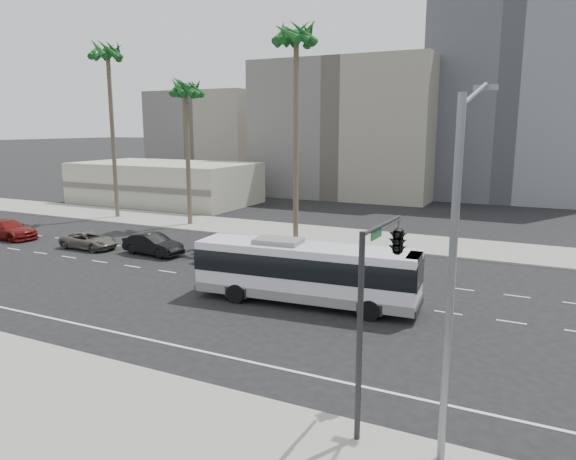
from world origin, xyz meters
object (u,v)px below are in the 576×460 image
Objects in this scene: car_d at (8,229)px; car_b at (153,244)px; car_a at (223,255)px; palm_mid at (186,92)px; car_c at (89,240)px; traffic_signal at (394,248)px; palm_near at (296,41)px; city_bus at (305,271)px; palm_far at (108,56)px; streetlight_corner at (456,251)px.

car_b is at bearing -86.72° from car_d.
car_a is 0.28× the size of palm_mid.
traffic_signal is (27.44, -12.66, 4.77)m from car_c.
palm_near reaches higher than car_b.
car_a is (-8.55, 5.08, -1.16)m from city_bus.
city_bus is at bearing -63.03° from palm_near.
city_bus is at bearing -98.25° from car_d.
traffic_signal is at bearing -115.40° from car_c.
traffic_signal is (15.40, -13.12, 4.78)m from car_a.
city_bus is 36.36m from palm_far.
palm_mid is (-26.42, 24.38, 7.10)m from traffic_signal.
streetlight_corner is at bearing -128.73° from car_a.
traffic_signal reaches higher than city_bus.
car_a is 0.81× the size of car_b.
car_a is 0.61× the size of traffic_signal.
car_a is 0.84× the size of car_c.
streetlight_corner is 0.60× the size of palm_far.
city_bus is at bearing -103.28° from car_c.
car_b is 0.75× the size of traffic_signal.
city_bus is 2.51× the size of car_b.
car_d is 28.90m from palm_near.
city_bus is 2.15× the size of car_d.
city_bus is 15.68m from car_b.
traffic_signal reaches higher than car_d.
traffic_signal is 0.47× the size of palm_mid.
streetlight_corner is (38.93, -14.80, 5.25)m from car_d.
palm_near is 12.55m from palm_mid.
palm_mid reaches higher than car_b.
palm_near reaches higher than traffic_signal.
car_d is 19.60m from palm_mid.
car_b is 23.87m from palm_far.
palm_near is at bearing 124.41° from traffic_signal.
car_c is at bearing 94.64° from car_a.
city_bus is 3.09× the size of car_a.
palm_near is at bearing -2.95° from car_a.
palm_near is at bearing -64.33° from car_d.
palm_mid is (1.02, 11.72, 11.88)m from car_c.
traffic_signal is at bearing -57.85° from palm_near.
traffic_signal is 36.65m from palm_mid.
car_c is at bearing -88.29° from car_d.
palm_mid is (-28.75, 26.78, 6.46)m from streetlight_corner.
car_a is 20.78m from traffic_signal.
car_c is 0.44× the size of streetlight_corner.
streetlight_corner is at bearing -56.54° from palm_near.
city_bus is 10.02m from car_a.
car_d is at bearing -154.43° from palm_near.
streetlight_corner is at bearing -42.96° from palm_mid.
car_a is at bearing 138.92° from streetlight_corner.
car_b is 15.02m from car_d.
palm_near is at bearing -52.10° from car_c.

